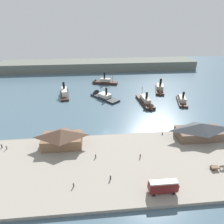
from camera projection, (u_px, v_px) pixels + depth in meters
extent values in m
plane|color=#476070|center=(107.00, 132.00, 88.89)|extent=(320.00, 320.00, 0.00)
cube|color=gray|center=(111.00, 165.00, 69.10)|extent=(110.00, 36.00, 1.20)
cube|color=slate|center=(107.00, 136.00, 85.47)|extent=(110.00, 0.80, 1.00)
cube|color=brown|center=(62.00, 141.00, 77.32)|extent=(15.21, 8.75, 4.39)
pyramid|color=brown|center=(61.00, 133.00, 75.63)|extent=(15.51, 9.19, 3.05)
cube|color=brown|center=(200.00, 134.00, 82.30)|extent=(19.11, 8.58, 4.01)
pyramid|color=#33383D|center=(201.00, 126.00, 80.73)|extent=(19.50, 9.01, 2.87)
cube|color=maroon|center=(163.00, 186.00, 57.05)|extent=(8.46, 2.78, 2.79)
cube|color=beige|center=(164.00, 182.00, 56.31)|extent=(8.12, 1.94, 0.50)
cylinder|color=black|center=(170.00, 186.00, 59.37)|extent=(0.90, 0.18, 0.90)
cylinder|color=black|center=(174.00, 194.00, 56.90)|extent=(0.90, 0.18, 0.90)
cylinder|color=black|center=(151.00, 188.00, 58.88)|extent=(0.90, 0.18, 0.90)
cylinder|color=black|center=(154.00, 195.00, 56.42)|extent=(0.90, 0.18, 0.90)
cube|color=brown|center=(215.00, 167.00, 66.08)|extent=(2.42, 1.56, 0.50)
cylinder|color=#4C3828|center=(211.00, 166.00, 66.82)|extent=(1.20, 0.10, 1.20)
cylinder|color=#4C3828|center=(214.00, 170.00, 65.44)|extent=(1.20, 0.10, 1.20)
ellipsoid|color=#7A6651|center=(222.00, 166.00, 66.18)|extent=(2.00, 0.70, 0.90)
cylinder|color=#7A6651|center=(223.00, 167.00, 66.68)|extent=(0.16, 0.16, 1.00)
cylinder|color=#7A6651|center=(224.00, 168.00, 66.32)|extent=(0.16, 0.16, 1.00)
cylinder|color=#7A6651|center=(220.00, 167.00, 66.58)|extent=(0.16, 0.16, 1.00)
cylinder|color=#7A6651|center=(220.00, 168.00, 66.22)|extent=(0.16, 0.16, 1.00)
cylinder|color=#3D4C42|center=(7.00, 148.00, 75.94)|extent=(0.39, 0.39, 1.35)
sphere|color=#CCA889|center=(6.00, 146.00, 75.58)|extent=(0.25, 0.25, 0.25)
cylinder|color=#4C3D33|center=(74.00, 185.00, 59.56)|extent=(0.39, 0.39, 1.33)
sphere|color=#CCA889|center=(73.00, 183.00, 59.20)|extent=(0.24, 0.24, 0.24)
cylinder|color=#33384C|center=(2.00, 146.00, 76.65)|extent=(0.44, 0.44, 1.50)
sphere|color=#CCA889|center=(1.00, 144.00, 76.25)|extent=(0.28, 0.28, 0.28)
cylinder|color=#232328|center=(110.00, 177.00, 62.14)|extent=(0.43, 0.43, 1.49)
sphere|color=#CCA889|center=(110.00, 175.00, 61.74)|extent=(0.27, 0.27, 0.27)
cylinder|color=#4C3D33|center=(140.00, 156.00, 71.56)|extent=(0.39, 0.39, 1.34)
sphere|color=#CCA889|center=(140.00, 154.00, 71.20)|extent=(0.24, 0.24, 0.24)
cylinder|color=#33384C|center=(96.00, 156.00, 71.53)|extent=(0.40, 0.40, 1.36)
sphere|color=#CCA889|center=(96.00, 154.00, 71.16)|extent=(0.25, 0.25, 0.25)
cylinder|color=black|center=(162.00, 133.00, 85.27)|extent=(0.44, 0.44, 0.90)
cube|color=black|center=(182.00, 102.00, 117.87)|extent=(8.64, 16.82, 1.33)
cone|color=black|center=(180.00, 96.00, 124.97)|extent=(4.89, 3.88, 4.30)
cube|color=#B2A893|center=(182.00, 99.00, 117.02)|extent=(5.39, 8.86, 2.41)
cylinder|color=black|center=(183.00, 95.00, 114.63)|extent=(1.23, 1.23, 3.75)
cube|color=black|center=(160.00, 89.00, 136.20)|extent=(10.80, 21.30, 1.60)
cone|color=black|center=(160.00, 95.00, 127.17)|extent=(5.64, 4.89, 4.80)
cube|color=#B2A893|center=(160.00, 87.00, 135.30)|extent=(6.38, 9.19, 2.38)
cylinder|color=black|center=(161.00, 82.00, 132.68)|extent=(1.52, 1.52, 4.89)
cylinder|color=brown|center=(160.00, 83.00, 140.33)|extent=(0.24, 0.24, 4.05)
cube|color=black|center=(145.00, 102.00, 116.92)|extent=(7.35, 20.75, 1.78)
cone|color=black|center=(151.00, 109.00, 108.04)|extent=(5.19, 4.11, 4.85)
cube|color=#B2A893|center=(145.00, 99.00, 116.02)|extent=(4.20, 10.72, 2.18)
cylinder|color=black|center=(147.00, 95.00, 113.04)|extent=(1.33, 1.33, 3.98)
cylinder|color=brown|center=(142.00, 92.00, 120.38)|extent=(0.24, 0.24, 6.46)
cube|color=black|center=(65.00, 95.00, 127.84)|extent=(7.47, 20.60, 1.23)
cone|color=black|center=(64.00, 89.00, 136.57)|extent=(4.71, 4.18, 4.25)
cube|color=silver|center=(64.00, 91.00, 126.84)|extent=(4.71, 11.31, 3.17)
cylinder|color=black|center=(64.00, 85.00, 126.46)|extent=(1.41, 1.41, 4.13)
cube|color=#23282D|center=(105.00, 98.00, 123.30)|extent=(18.04, 19.83, 1.23)
cone|color=#23282D|center=(94.00, 93.00, 129.68)|extent=(6.93, 6.62, 5.98)
cube|color=silver|center=(105.00, 95.00, 122.55)|extent=(8.38, 8.70, 2.07)
cylinder|color=black|center=(106.00, 91.00, 120.27)|extent=(1.26, 1.26, 4.18)
cube|color=black|center=(105.00, 83.00, 148.53)|extent=(18.81, 9.26, 1.80)
cone|color=black|center=(94.00, 82.00, 149.79)|extent=(4.26, 5.10, 4.43)
cube|color=#B2A893|center=(105.00, 80.00, 147.60)|extent=(7.97, 5.01, 2.27)
cylinder|color=black|center=(104.00, 75.00, 146.06)|extent=(1.21, 1.21, 4.96)
cylinder|color=brown|center=(113.00, 78.00, 145.86)|extent=(0.24, 0.24, 6.59)
cube|color=#60665B|center=(99.00, 65.00, 184.63)|extent=(180.00, 24.00, 8.00)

